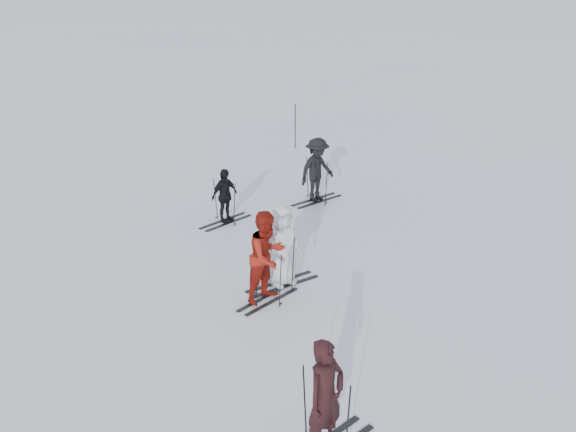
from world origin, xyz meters
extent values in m
plane|color=silver|center=(0.00, 0.00, 0.00)|extent=(120.00, 120.00, 0.00)
imported|color=black|center=(3.53, -4.95, 0.90)|extent=(0.63, 0.76, 1.80)
imported|color=maroon|center=(0.66, -1.30, 0.98)|extent=(0.97, 1.12, 1.97)
imported|color=silver|center=(0.61, -0.52, 0.91)|extent=(0.93, 1.06, 1.83)
imported|color=black|center=(-2.49, 2.14, 0.75)|extent=(0.60, 0.95, 1.50)
imported|color=black|center=(-0.94, 4.85, 0.96)|extent=(1.13, 1.41, 1.92)
cylinder|color=black|center=(-4.16, 10.07, 0.87)|extent=(0.04, 0.04, 1.74)
camera|label=1|loc=(6.35, -11.88, 6.53)|focal=40.00mm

